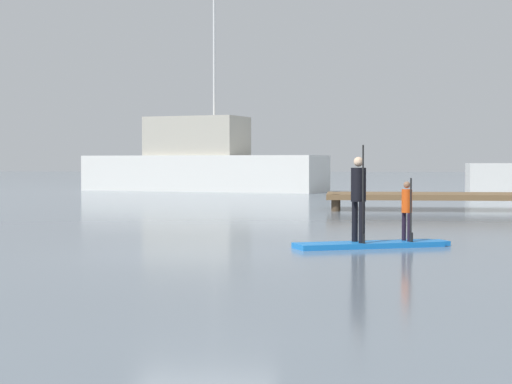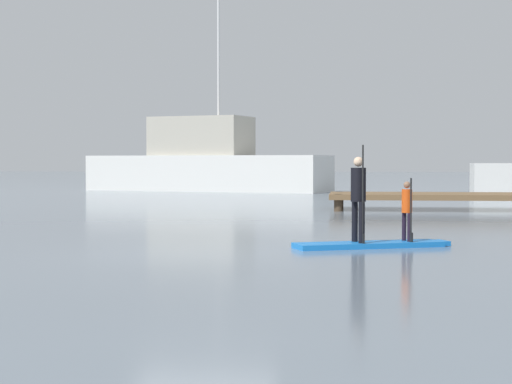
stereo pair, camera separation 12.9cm
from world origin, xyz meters
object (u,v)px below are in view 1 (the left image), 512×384
at_px(paddler_adult, 359,193).
at_px(paddleboard_near, 372,245).
at_px(fishing_boat_white_large, 202,163).
at_px(paddler_child_solo, 407,208).

bearing_deg(paddler_adult, paddleboard_near, 23.75).
xyz_separation_m(paddleboard_near, paddler_adult, (-0.26, -0.12, 0.97)).
distance_m(paddler_adult, fishing_boat_white_large, 31.67).
relative_size(paddler_adult, fishing_boat_white_large, 0.13).
height_order(paddleboard_near, paddler_adult, paddler_adult).
relative_size(paddler_child_solo, fishing_boat_white_large, 0.09).
distance_m(paddleboard_near, paddler_adult, 1.01).
height_order(paddleboard_near, paddler_child_solo, paddler_child_solo).
distance_m(paddler_adult, paddler_child_solo, 1.04).
xyz_separation_m(paddleboard_near, fishing_boat_white_large, (-8.26, 30.52, 1.44)).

